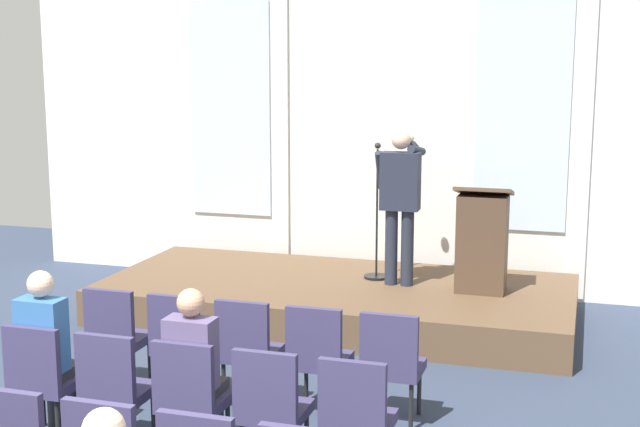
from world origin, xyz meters
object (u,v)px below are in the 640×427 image
(chair_r1_c0, at_px, (42,375))
(chair_r1_c4, at_px, (356,413))
(mic_stand, at_px, (377,249))
(audience_r1_c2, at_px, (195,364))
(chair_r1_c2, at_px, (190,393))
(speaker, at_px, (400,196))
(chair_r0_c4, at_px, (392,360))
(chair_r0_c2, at_px, (247,345))
(chair_r0_c1, at_px, (180,338))
(chair_r0_c0, at_px, (116,332))
(lectern, at_px, (482,241))
(chair_r1_c1, at_px, (114,384))
(chair_r1_c3, at_px, (271,403))
(chair_r0_c3, at_px, (318,352))
(audience_r1_c0, at_px, (47,346))

(chair_r1_c0, bearing_deg, chair_r1_c4, 0.00)
(mic_stand, relative_size, audience_r1_c2, 1.20)
(chair_r1_c2, bearing_deg, audience_r1_c2, 90.00)
(speaker, xyz_separation_m, chair_r0_c4, (0.54, -2.82, -0.87))
(mic_stand, distance_m, chair_r0_c2, 3.05)
(mic_stand, height_order, chair_r0_c1, mic_stand)
(chair_r0_c0, xyz_separation_m, chair_r0_c1, (0.61, 0.00, 0.00))
(lectern, distance_m, chair_r0_c0, 4.00)
(mic_stand, relative_size, chair_r1_c0, 1.65)
(chair_r1_c2, relative_size, audience_r1_c2, 0.73)
(speaker, bearing_deg, lectern, -1.20)
(chair_r0_c1, bearing_deg, speaker, 65.32)
(chair_r1_c1, height_order, audience_r1_c2, audience_r1_c2)
(chair_r0_c0, xyz_separation_m, audience_r1_c2, (1.23, -1.02, 0.18))
(mic_stand, distance_m, chair_r1_c3, 4.13)
(chair_r1_c1, distance_m, chair_r1_c4, 1.84)
(chair_r0_c2, distance_m, chair_r0_c3, 0.61)
(chair_r0_c4, height_order, chair_r1_c4, same)
(audience_r1_c2, bearing_deg, audience_r1_c0, -179.90)
(chair_r0_c0, distance_m, chair_r0_c2, 1.23)
(speaker, bearing_deg, chair_r1_c3, -91.01)
(chair_r0_c0, height_order, chair_r1_c1, same)
(chair_r0_c3, xyz_separation_m, audience_r1_c0, (-1.84, -1.02, 0.20))
(mic_stand, xyz_separation_m, chair_r0_c4, (0.85, -3.02, -0.20))
(lectern, height_order, chair_r0_c0, lectern)
(chair_r0_c2, relative_size, chair_r1_c3, 1.00)
(chair_r0_c2, bearing_deg, chair_r0_c1, 180.00)
(speaker, relative_size, chair_r1_c2, 1.83)
(lectern, distance_m, chair_r1_c0, 4.83)
(chair_r0_c3, relative_size, chair_r1_c1, 1.00)
(lectern, relative_size, audience_r1_c2, 0.90)
(chair_r1_c1, relative_size, chair_r1_c2, 1.00)
(speaker, distance_m, chair_r0_c2, 3.03)
(chair_r1_c2, xyz_separation_m, chair_r1_c4, (1.23, 0.00, 0.00))
(chair_r0_c2, distance_m, chair_r0_c4, 1.23)
(speaker, distance_m, audience_r1_c0, 4.34)
(chair_r0_c0, bearing_deg, chair_r1_c0, -90.00)
(chair_r1_c1, bearing_deg, mic_stand, 76.48)
(chair_r0_c0, height_order, chair_r0_c3, same)
(mic_stand, relative_size, chair_r0_c2, 1.65)
(audience_r1_c0, xyz_separation_m, chair_r1_c4, (2.46, -0.08, -0.20))
(mic_stand, xyz_separation_m, chair_r1_c1, (-0.99, -4.12, -0.20))
(audience_r1_c2, bearing_deg, chair_r1_c4, -3.87)
(mic_stand, distance_m, chair_r0_c4, 3.14)
(chair_r0_c4, bearing_deg, audience_r1_c0, -157.42)
(chair_r0_c1, relative_size, chair_r0_c3, 1.00)
(chair_r1_c1, xyz_separation_m, chair_r1_c4, (1.84, 0.00, 0.00))
(lectern, relative_size, chair_r1_c3, 1.23)
(lectern, relative_size, audience_r1_c0, 0.87)
(audience_r1_c0, bearing_deg, chair_r0_c0, 90.00)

